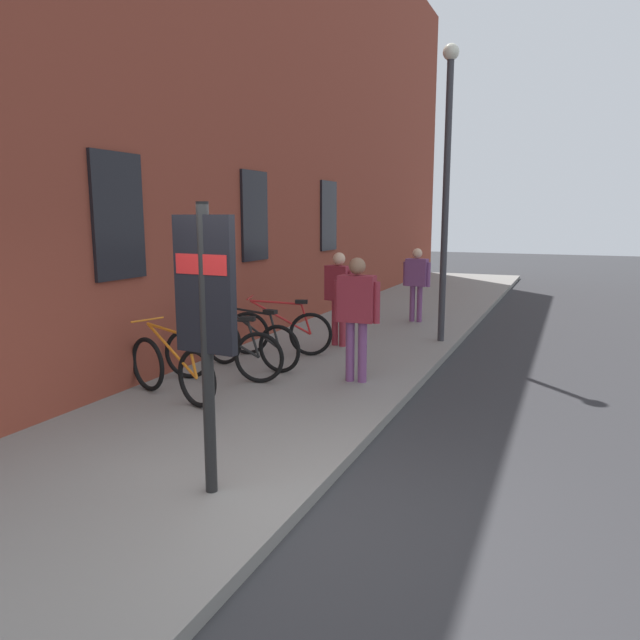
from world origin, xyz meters
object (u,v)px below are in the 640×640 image
pedestrian_near_bus (339,289)px  pedestrian_by_facade (417,277)px  bicycle_end_of_row (250,343)px  transit_info_sign (205,304)px  bicycle_far_end (224,354)px  pedestrian_crossing_street (357,307)px  bicycle_nearest_sign (171,369)px  street_lamp (447,171)px  bicycle_beside_lamp (280,332)px

pedestrian_near_bus → pedestrian_by_facade: (2.93, -0.66, -0.04)m
bicycle_end_of_row → transit_info_sign: transit_info_sign is taller
bicycle_far_end → pedestrian_near_bus: pedestrian_near_bus is taller
pedestrian_crossing_street → bicycle_nearest_sign: bearing=131.7°
bicycle_end_of_row → street_lamp: street_lamp is taller
bicycle_far_end → pedestrian_crossing_street: 1.97m
bicycle_far_end → transit_info_sign: transit_info_sign is taller
bicycle_end_of_row → transit_info_sign: 4.25m
pedestrian_crossing_street → street_lamp: (3.20, -0.52, 2.02)m
bicycle_end_of_row → bicycle_beside_lamp: size_ratio=1.04×
bicycle_nearest_sign → pedestrian_by_facade: bearing=-12.4°
bicycle_nearest_sign → pedestrian_near_bus: 3.86m
pedestrian_near_bus → pedestrian_crossing_street: bearing=-152.5°
pedestrian_near_bus → street_lamp: bearing=-54.2°
transit_info_sign → bicycle_beside_lamp: bearing=20.4°
transit_info_sign → pedestrian_by_facade: bearing=2.8°
bicycle_far_end → transit_info_sign: 3.63m
bicycle_end_of_row → pedestrian_crossing_street: bearing=-91.7°
bicycle_nearest_sign → bicycle_far_end: bearing=-9.0°
bicycle_far_end → pedestrian_near_bus: (2.75, -0.65, 0.62)m
pedestrian_by_facade → transit_info_sign: bearing=-177.2°
pedestrian_crossing_street → pedestrian_near_bus: (2.05, 1.07, -0.04)m
bicycle_far_end → transit_info_sign: (-2.95, -1.73, 1.21)m
bicycle_nearest_sign → pedestrian_by_facade: 6.83m
bicycle_beside_lamp → pedestrian_near_bus: bearing=-31.3°
bicycle_beside_lamp → pedestrian_crossing_street: bearing=-120.4°
pedestrian_near_bus → street_lamp: 2.84m
bicycle_far_end → bicycle_end_of_row: 0.74m
pedestrian_crossing_street → pedestrian_by_facade: bearing=4.7°
bicycle_far_end → bicycle_beside_lamp: same height
bicycle_end_of_row → pedestrian_near_bus: (2.00, -0.65, 0.62)m
bicycle_far_end → street_lamp: size_ratio=0.34×
pedestrian_crossing_street → street_lamp: size_ratio=0.33×
bicycle_end_of_row → street_lamp: bearing=-35.4°
pedestrian_near_bus → pedestrian_by_facade: bearing=-12.7°
bicycle_end_of_row → pedestrian_near_bus: pedestrian_near_bus is taller
bicycle_far_end → pedestrian_near_bus: size_ratio=1.06×
transit_info_sign → bicycle_far_end: bearing=30.5°
bicycle_end_of_row → bicycle_nearest_sign: bearing=174.8°
transit_info_sign → pedestrian_crossing_street: bearing=0.3°
bicycle_far_end → pedestrian_near_bus: bearing=-13.3°
transit_info_sign → bicycle_end_of_row: bearing=25.1°
bicycle_beside_lamp → pedestrian_near_bus: 1.38m
bicycle_nearest_sign → pedestrian_by_facade: (6.65, -1.46, 0.58)m
bicycle_far_end → pedestrian_by_facade: bearing=-13.0°
bicycle_end_of_row → pedestrian_near_bus: bearing=-17.9°
bicycle_end_of_row → street_lamp: size_ratio=0.34×
bicycle_beside_lamp → pedestrian_near_bus: size_ratio=1.02×
bicycle_end_of_row → street_lamp: (3.15, -2.23, 2.68)m
pedestrian_by_facade → bicycle_end_of_row: bearing=165.2°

